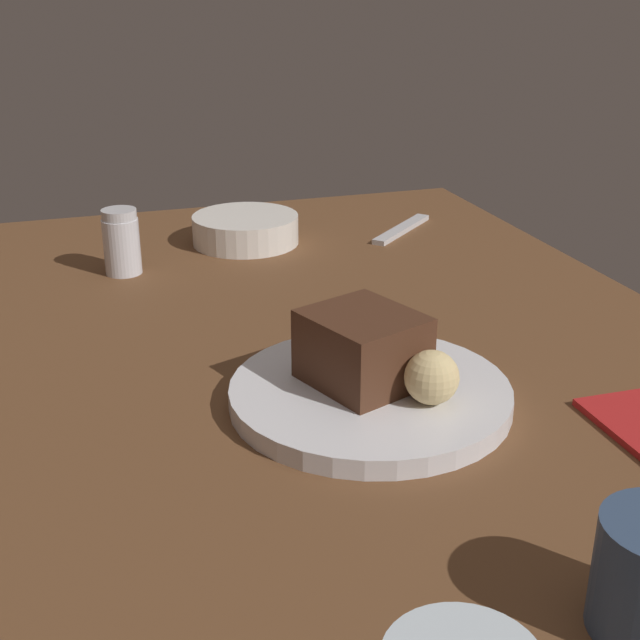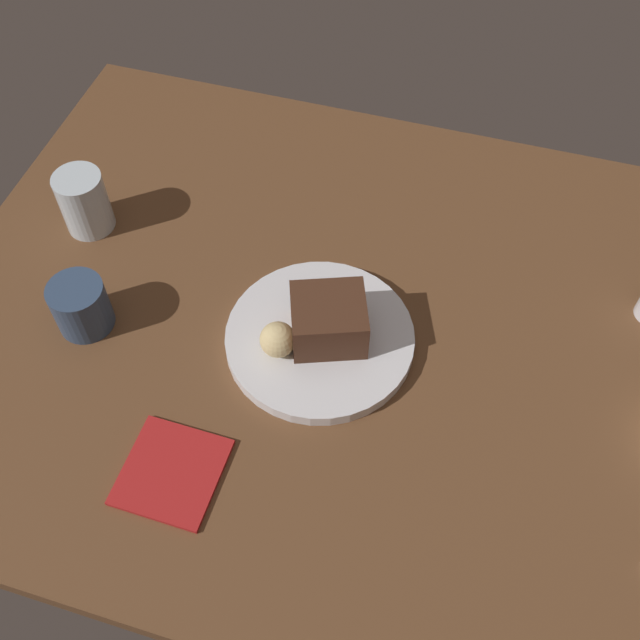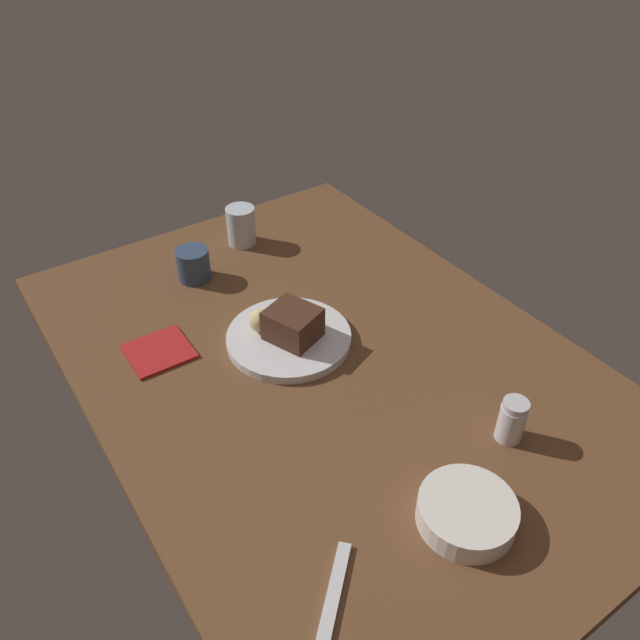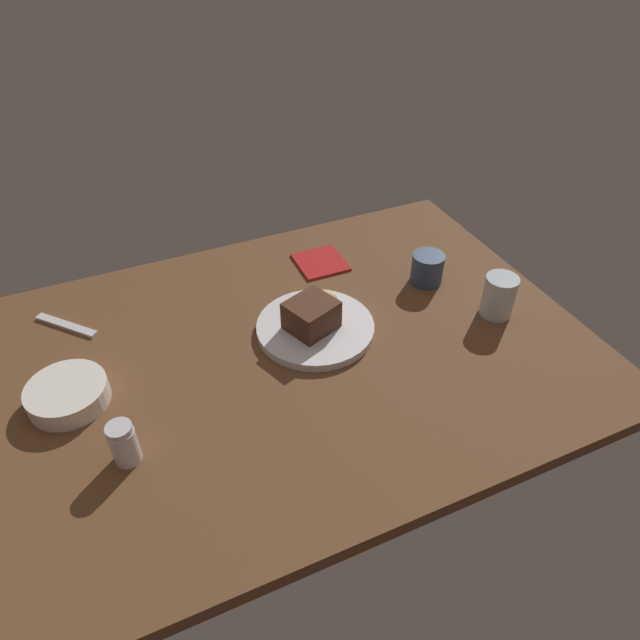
{
  "view_description": "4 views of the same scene",
  "coord_description": "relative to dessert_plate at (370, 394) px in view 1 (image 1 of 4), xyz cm",
  "views": [
    {
      "loc": [
        68.86,
        -20.55,
        37.9
      ],
      "look_at": [
        -0.63,
        1.48,
        7.53
      ],
      "focal_mm": 48.09,
      "sensor_mm": 36.0,
      "label": 1
    },
    {
      "loc": [
        -7.27,
        54.83,
        83.45
      ],
      "look_at": [
        8.12,
        2.99,
        7.63
      ],
      "focal_mm": 42.33,
      "sensor_mm": 36.0,
      "label": 2
    },
    {
      "loc": [
        -71.24,
        50.04,
        81.26
      ],
      "look_at": [
        6.61,
        -3.07,
        6.43
      ],
      "focal_mm": 34.96,
      "sensor_mm": 36.0,
      "label": 3
    },
    {
      "loc": [
        -27.46,
        -78.57,
        80.16
      ],
      "look_at": [
        8.72,
        2.24,
        6.44
      ],
      "focal_mm": 32.21,
      "sensor_mm": 36.0,
      "label": 4
    }
  ],
  "objects": [
    {
      "name": "dining_table",
      "position": [
        -8.09,
        -3.2,
        -2.37
      ],
      "size": [
        120.0,
        84.0,
        3.0
      ],
      "primitive_type": "cube",
      "color": "brown",
      "rests_on": "ground"
    },
    {
      "name": "dessert_plate",
      "position": [
        0.0,
        0.0,
        0.0
      ],
      "size": [
        24.11,
        24.11,
        1.74
      ],
      "primitive_type": "cylinder",
      "color": "silver",
      "rests_on": "dining_table"
    },
    {
      "name": "chocolate_cake_slice",
      "position": [
        -1.02,
        -0.38,
        3.96
      ],
      "size": [
        11.48,
        10.98,
        6.17
      ],
      "primitive_type": "cube",
      "rotation": [
        0.0,
        0.0,
        3.5
      ],
      "color": "#472819",
      "rests_on": "dessert_plate"
    },
    {
      "name": "bread_roll",
      "position": [
        4.28,
        3.65,
        3.12
      ],
      "size": [
        4.5,
        4.5,
        4.5
      ],
      "primitive_type": "sphere",
      "color": "#DBC184",
      "rests_on": "dessert_plate"
    },
    {
      "name": "salt_shaker",
      "position": [
        -40.57,
        -16.71,
        3.07
      ],
      "size": [
        4.4,
        4.4,
        7.98
      ],
      "color": "silver",
      "rests_on": "dining_table"
    },
    {
      "name": "side_bowl",
      "position": [
        -47.96,
        0.22,
        1.05
      ],
      "size": [
        14.21,
        14.21,
        3.85
      ],
      "primitive_type": "cylinder",
      "color": "white",
      "rests_on": "dining_table"
    },
    {
      "name": "dessert_spoon",
      "position": [
        -46.55,
        22.36,
        -0.52
      ],
      "size": [
        11.43,
        12.3,
        0.7
      ],
      "primitive_type": "cube",
      "rotation": [
        0.0,
        0.0,
        2.31
      ],
      "color": "silver",
      "rests_on": "dining_table"
    }
  ]
}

